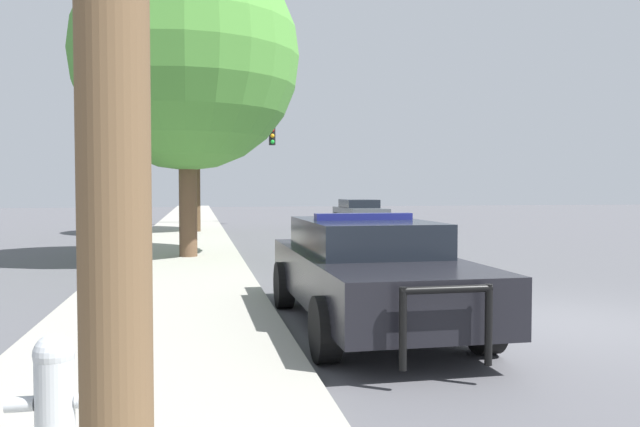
# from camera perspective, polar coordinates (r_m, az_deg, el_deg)

# --- Properties ---
(ground_plane) EXTENTS (110.00, 110.00, 0.00)m
(ground_plane) POSITION_cam_1_polar(r_m,az_deg,el_deg) (9.02, 20.43, -9.37)
(ground_plane) COLOR #4F4F54
(sidewalk_left) EXTENTS (3.00, 110.00, 0.13)m
(sidewalk_left) POSITION_cam_1_polar(r_m,az_deg,el_deg) (7.74, -14.46, -10.75)
(sidewalk_left) COLOR #99968C
(sidewalk_left) RESTS_ON ground_plane
(police_car) EXTENTS (2.04, 5.04, 1.47)m
(police_car) POSITION_cam_1_polar(r_m,az_deg,el_deg) (8.19, 4.35, -5.08)
(police_car) COLOR black
(police_car) RESTS_ON ground_plane
(fire_hydrant) EXTENTS (0.55, 0.24, 0.81)m
(fire_hydrant) POSITION_cam_1_polar(r_m,az_deg,el_deg) (4.19, -23.10, -15.12)
(fire_hydrant) COLOR #B7BCC1
(fire_hydrant) RESTS_ON sidewalk_left
(traffic_light) EXTENTS (4.04, 0.35, 4.87)m
(traffic_light) POSITION_cam_1_polar(r_m,az_deg,el_deg) (30.78, -8.42, 5.62)
(traffic_light) COLOR #424247
(traffic_light) RESTS_ON sidewalk_left
(car_background_oncoming) EXTENTS (1.96, 4.40, 1.30)m
(car_background_oncoming) POSITION_cam_1_polar(r_m,az_deg,el_deg) (28.88, 3.64, 0.11)
(car_background_oncoming) COLOR #474C51
(car_background_oncoming) RESTS_ON ground_plane
(tree_sidewalk_near) EXTENTS (5.51, 5.51, 7.63)m
(tree_sidewalk_near) POSITION_cam_1_polar(r_m,az_deg,el_deg) (16.01, -12.08, 13.72)
(tree_sidewalk_near) COLOR brown
(tree_sidewalk_near) RESTS_ON sidewalk_left
(tree_sidewalk_mid) EXTENTS (4.63, 4.63, 7.04)m
(tree_sidewalk_mid) POSITION_cam_1_polar(r_m,az_deg,el_deg) (25.00, -11.36, 9.24)
(tree_sidewalk_mid) COLOR #4C3823
(tree_sidewalk_mid) RESTS_ON sidewalk_left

